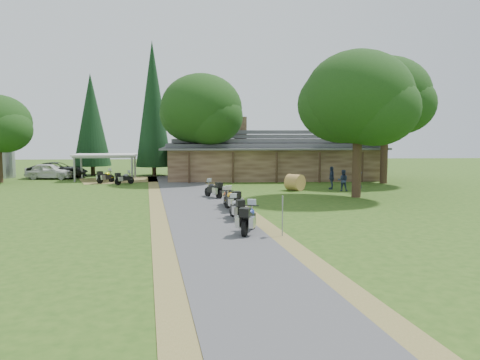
{
  "coord_description": "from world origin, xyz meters",
  "views": [
    {
      "loc": [
        0.11,
        -22.99,
        4.54
      ],
      "look_at": [
        1.84,
        6.26,
        1.6
      ],
      "focal_mm": 35.0,
      "sensor_mm": 36.0,
      "label": 1
    }
  ],
  "objects": [
    {
      "name": "person_c",
      "position": [
        9.78,
        14.3,
        1.08
      ],
      "size": [
        0.58,
        0.71,
        2.17
      ],
      "primitive_type": "imported",
      "rotation": [
        0.0,
        0.0,
        4.47
      ],
      "color": "navy",
      "rests_on": "ground"
    },
    {
      "name": "motorcycle_row_c",
      "position": [
        1.23,
        4.16,
        0.7
      ],
      "size": [
        1.25,
        2.15,
        1.4
      ],
      "primitive_type": null,
      "rotation": [
        0.0,
        0.0,
        1.88
      ],
      "color": "gold",
      "rests_on": "ground"
    },
    {
      "name": "motorcycle_row_a",
      "position": [
        1.76,
        -2.08,
        0.73
      ],
      "size": [
        1.29,
        2.24,
        1.46
      ],
      "primitive_type": null,
      "rotation": [
        0.0,
        0.0,
        1.27
      ],
      "color": "navy",
      "rests_on": "ground"
    },
    {
      "name": "car_dark_suv",
      "position": [
        -15.57,
        25.24,
        1.22
      ],
      "size": [
        3.15,
        6.53,
        2.43
      ],
      "primitive_type": "imported",
      "rotation": [
        0.0,
        0.0,
        1.64
      ],
      "color": "black",
      "rests_on": "ground"
    },
    {
      "name": "motorcycle_row_e",
      "position": [
        0.16,
        9.78,
        0.65
      ],
      "size": [
        1.53,
        1.93,
        1.3
      ],
      "primitive_type": null,
      "rotation": [
        0.0,
        0.0,
        2.13
      ],
      "color": "black",
      "rests_on": "ground"
    },
    {
      "name": "motorcycle_row_b",
      "position": [
        1.35,
        1.35,
        0.65
      ],
      "size": [
        1.04,
        1.99,
        1.3
      ],
      "primitive_type": null,
      "rotation": [
        0.0,
        0.0,
        1.81
      ],
      "color": "#9C9FA3",
      "rests_on": "ground"
    },
    {
      "name": "car_white_sedan",
      "position": [
        -16.02,
        24.31,
        1.0
      ],
      "size": [
        3.21,
        6.23,
        1.99
      ],
      "primitive_type": "imported",
      "rotation": [
        0.0,
        0.0,
        1.45
      ],
      "color": "white",
      "rests_on": "ground"
    },
    {
      "name": "motorcycle_carport_b",
      "position": [
        -7.71,
        18.87,
        0.61
      ],
      "size": [
        1.63,
        1.69,
        1.21
      ],
      "primitive_type": null,
      "rotation": [
        0.0,
        0.0,
        0.82
      ],
      "color": "slate",
      "rests_on": "ground"
    },
    {
      "name": "oak_lodge_right",
      "position": [
        15.64,
        18.45,
        6.47
      ],
      "size": [
        7.9,
        7.9,
        12.93
      ],
      "primitive_type": null,
      "color": "black",
      "rests_on": "ground"
    },
    {
      "name": "person_a",
      "position": [
        11.2,
        11.65,
        0.98
      ],
      "size": [
        0.68,
        0.66,
        1.95
      ],
      "primitive_type": "imported",
      "rotation": [
        0.0,
        0.0,
        3.83
      ],
      "color": "navy",
      "rests_on": "ground"
    },
    {
      "name": "ground",
      "position": [
        0.0,
        0.0,
        0.0
      ],
      "size": [
        120.0,
        120.0,
        0.0
      ],
      "primitive_type": "plane",
      "color": "#294C15",
      "rests_on": "ground"
    },
    {
      "name": "person_b",
      "position": [
        10.37,
        13.07,
        0.98
      ],
      "size": [
        0.65,
        0.55,
        1.97
      ],
      "primitive_type": "imported",
      "rotation": [
        0.0,
        0.0,
        2.83
      ],
      "color": "navy",
      "rests_on": "ground"
    },
    {
      "name": "oak_lodge_left",
      "position": [
        -0.89,
        21.1,
        5.5
      ],
      "size": [
        7.61,
        7.61,
        11.01
      ],
      "primitive_type": null,
      "color": "black",
      "rests_on": "ground"
    },
    {
      "name": "motorcycle_row_d",
      "position": [
        0.99,
        5.87,
        0.58
      ],
      "size": [
        0.81,
        1.76,
        1.16
      ],
      "primitive_type": null,
      "rotation": [
        0.0,
        0.0,
        1.73
      ],
      "color": "#BC491D",
      "rests_on": "ground"
    },
    {
      "name": "lodge",
      "position": [
        6.0,
        24.0,
        2.45
      ],
      "size": [
        21.4,
        9.4,
        4.9
      ],
      "primitive_type": null,
      "color": "brown",
      "rests_on": "ground"
    },
    {
      "name": "hay_bale",
      "position": [
        6.65,
        13.6,
        0.65
      ],
      "size": [
        1.75,
        1.75,
        1.29
      ],
      "primitive_type": "cylinder",
      "rotation": [
        1.57,
        0.0,
        0.75
      ],
      "color": "#A7813D",
      "rests_on": "ground"
    },
    {
      "name": "cedar_far",
      "position": [
        -12.84,
        28.39,
        5.46
      ],
      "size": [
        3.94,
        3.94,
        10.92
      ],
      "primitive_type": "cone",
      "color": "black",
      "rests_on": "ground"
    },
    {
      "name": "cedar_near",
      "position": [
        -6.15,
        27.52,
        7.13
      ],
      "size": [
        3.82,
        3.82,
        14.26
      ],
      "primitive_type": "cone",
      "color": "black",
      "rests_on": "ground"
    },
    {
      "name": "sign_post",
      "position": [
        3.18,
        -2.85,
        0.91
      ],
      "size": [
        0.33,
        0.05,
        1.82
      ],
      "primitive_type": null,
      "color": "gray",
      "rests_on": "ground"
    },
    {
      "name": "driveway",
      "position": [
        -0.5,
        4.0,
        0.0
      ],
      "size": [
        51.95,
        51.95,
        0.0
      ],
      "primitive_type": "plane",
      "rotation": [
        0.0,
        0.0,
        0.14
      ],
      "color": "#424345",
      "rests_on": "ground"
    },
    {
      "name": "motorcycle_carport_a",
      "position": [
        -9.64,
        20.21,
        0.64
      ],
      "size": [
        1.49,
        1.92,
        1.28
      ],
      "primitive_type": null,
      "rotation": [
        0.0,
        0.0,
        1.03
      ],
      "color": "#D3D10D",
      "rests_on": "ground"
    },
    {
      "name": "oak_driveway",
      "position": [
        10.32,
        9.47,
        5.69
      ],
      "size": [
        7.69,
        7.69,
        11.37
      ],
      "primitive_type": null,
      "color": "black",
      "rests_on": "ground"
    },
    {
      "name": "carport",
      "position": [
        -10.24,
        23.06,
        1.26
      ],
      "size": [
        6.13,
        4.34,
        2.53
      ],
      "primitive_type": null,
      "rotation": [
        0.0,
        0.0,
        0.08
      ],
      "color": "silver",
      "rests_on": "ground"
    }
  ]
}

